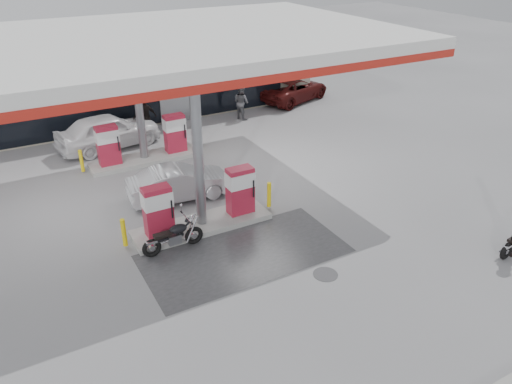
{
  "coord_description": "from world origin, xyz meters",
  "views": [
    {
      "loc": [
        -5.13,
        -10.92,
        8.46
      ],
      "look_at": [
        1.6,
        1.28,
        1.2
      ],
      "focal_mm": 35.0,
      "sensor_mm": 36.0,
      "label": 1
    }
  ],
  "objects_px": {
    "parked_motorcycle": "(174,237)",
    "hatchback_silver": "(180,183)",
    "sedan_white": "(108,131)",
    "pump_island_near": "(201,208)",
    "biker_walking": "(145,117)",
    "parked_car_right": "(293,89)",
    "attendant": "(241,102)",
    "pump_island_far": "(143,145)"
  },
  "relations": [
    {
      "from": "parked_motorcycle",
      "to": "pump_island_far",
      "type": "bearing_deg",
      "value": 77.76
    },
    {
      "from": "attendant",
      "to": "biker_walking",
      "type": "distance_m",
      "value": 5.04
    },
    {
      "from": "attendant",
      "to": "parked_car_right",
      "type": "relative_size",
      "value": 0.38
    },
    {
      "from": "attendant",
      "to": "hatchback_silver",
      "type": "relative_size",
      "value": 0.47
    },
    {
      "from": "parked_motorcycle",
      "to": "hatchback_silver",
      "type": "distance_m",
      "value": 3.3
    },
    {
      "from": "pump_island_near",
      "to": "sedan_white",
      "type": "bearing_deg",
      "value": 96.09
    },
    {
      "from": "parked_car_right",
      "to": "pump_island_far",
      "type": "bearing_deg",
      "value": 92.43
    },
    {
      "from": "hatchback_silver",
      "to": "pump_island_far",
      "type": "bearing_deg",
      "value": 7.07
    },
    {
      "from": "parked_motorcycle",
      "to": "hatchback_silver",
      "type": "height_order",
      "value": "hatchback_silver"
    },
    {
      "from": "biker_walking",
      "to": "pump_island_far",
      "type": "bearing_deg",
      "value": -112.04
    },
    {
      "from": "attendant",
      "to": "biker_walking",
      "type": "bearing_deg",
      "value": 74.64
    },
    {
      "from": "parked_motorcycle",
      "to": "biker_walking",
      "type": "bearing_deg",
      "value": 75.06
    },
    {
      "from": "sedan_white",
      "to": "parked_motorcycle",
      "type": "bearing_deg",
      "value": 167.98
    },
    {
      "from": "pump_island_far",
      "to": "parked_car_right",
      "type": "xyz_separation_m",
      "value": [
        10.0,
        4.15,
        -0.07
      ]
    },
    {
      "from": "parked_car_right",
      "to": "parked_motorcycle",
      "type": "bearing_deg",
      "value": 114.15
    },
    {
      "from": "pump_island_far",
      "to": "sedan_white",
      "type": "xyz_separation_m",
      "value": [
        -0.87,
        2.2,
        0.06
      ]
    },
    {
      "from": "parked_motorcycle",
      "to": "sedan_white",
      "type": "relative_size",
      "value": 0.43
    },
    {
      "from": "pump_island_far",
      "to": "sedan_white",
      "type": "bearing_deg",
      "value": 111.67
    },
    {
      "from": "sedan_white",
      "to": "parked_car_right",
      "type": "bearing_deg",
      "value": -89.55
    },
    {
      "from": "parked_motorcycle",
      "to": "biker_walking",
      "type": "relative_size",
      "value": 1.04
    },
    {
      "from": "sedan_white",
      "to": "attendant",
      "type": "height_order",
      "value": "attendant"
    },
    {
      "from": "hatchback_silver",
      "to": "biker_walking",
      "type": "distance_m",
      "value": 6.57
    },
    {
      "from": "pump_island_far",
      "to": "pump_island_near",
      "type": "bearing_deg",
      "value": -90.0
    },
    {
      "from": "parked_motorcycle",
      "to": "attendant",
      "type": "distance_m",
      "value": 12.03
    },
    {
      "from": "biker_walking",
      "to": "attendant",
      "type": "bearing_deg",
      "value": -1.48
    },
    {
      "from": "sedan_white",
      "to": "biker_walking",
      "type": "distance_m",
      "value": 1.91
    },
    {
      "from": "sedan_white",
      "to": "attendant",
      "type": "xyz_separation_m",
      "value": [
        6.87,
        0.6,
        0.1
      ]
    },
    {
      "from": "hatchback_silver",
      "to": "biker_walking",
      "type": "xyz_separation_m",
      "value": [
        0.83,
        6.51,
        0.33
      ]
    },
    {
      "from": "pump_island_near",
      "to": "sedan_white",
      "type": "xyz_separation_m",
      "value": [
        -0.87,
        8.2,
        0.06
      ]
    },
    {
      "from": "sedan_white",
      "to": "hatchback_silver",
      "type": "xyz_separation_m",
      "value": [
        1.0,
        -6.0,
        -0.16
      ]
    },
    {
      "from": "parked_motorcycle",
      "to": "sedan_white",
      "type": "bearing_deg",
      "value": 85.75
    },
    {
      "from": "attendant",
      "to": "biker_walking",
      "type": "xyz_separation_m",
      "value": [
        -5.04,
        -0.09,
        0.07
      ]
    },
    {
      "from": "pump_island_near",
      "to": "parked_car_right",
      "type": "bearing_deg",
      "value": 45.43
    },
    {
      "from": "sedan_white",
      "to": "biker_walking",
      "type": "xyz_separation_m",
      "value": [
        1.83,
        0.51,
        0.17
      ]
    },
    {
      "from": "pump_island_far",
      "to": "attendant",
      "type": "bearing_deg",
      "value": 25.02
    },
    {
      "from": "parked_motorcycle",
      "to": "biker_walking",
      "type": "xyz_separation_m",
      "value": [
        2.19,
        9.51,
        0.49
      ]
    },
    {
      "from": "pump_island_near",
      "to": "biker_walking",
      "type": "bearing_deg",
      "value": 83.72
    },
    {
      "from": "parked_motorcycle",
      "to": "attendant",
      "type": "height_order",
      "value": "attendant"
    },
    {
      "from": "parked_motorcycle",
      "to": "attendant",
      "type": "relative_size",
      "value": 1.12
    },
    {
      "from": "sedan_white",
      "to": "biker_walking",
      "type": "relative_size",
      "value": 2.41
    },
    {
      "from": "pump_island_far",
      "to": "attendant",
      "type": "height_order",
      "value": "pump_island_far"
    },
    {
      "from": "pump_island_near",
      "to": "parked_motorcycle",
      "type": "bearing_deg",
      "value": -147.04
    }
  ]
}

